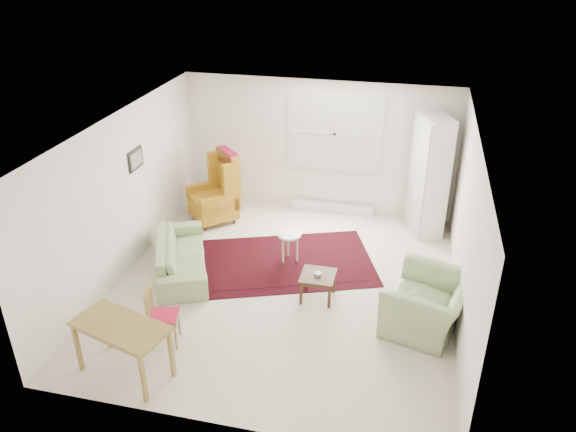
% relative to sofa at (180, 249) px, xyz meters
% --- Properties ---
extents(room, '(5.04, 5.54, 2.51)m').
position_rel_sofa_xyz_m(room, '(1.69, 0.13, 0.88)').
color(room, beige).
rests_on(room, ground).
extents(rug, '(3.24, 2.66, 0.03)m').
position_rel_sofa_xyz_m(rug, '(1.55, 0.59, -0.36)').
color(rug, black).
rests_on(rug, ground).
extents(sofa, '(1.42, 2.00, 0.75)m').
position_rel_sofa_xyz_m(sofa, '(0.00, 0.00, 0.00)').
color(sofa, '#8AA46D').
rests_on(sofa, ground).
extents(armchair, '(1.28, 1.38, 0.90)m').
position_rel_sofa_xyz_m(armchair, '(3.77, -0.58, 0.07)').
color(armchair, '#8AA46D').
rests_on(armchair, ground).
extents(wingback_chair, '(1.11, 1.11, 1.33)m').
position_rel_sofa_xyz_m(wingback_chair, '(-0.09, 1.72, 0.29)').
color(wingback_chair, '#B6831C').
rests_on(wingback_chair, ground).
extents(coffee_table, '(0.49, 0.49, 0.40)m').
position_rel_sofa_xyz_m(coffee_table, '(2.23, -0.25, -0.18)').
color(coffee_table, '#402413').
rests_on(coffee_table, ground).
extents(stool, '(0.42, 0.42, 0.51)m').
position_rel_sofa_xyz_m(stool, '(1.59, 0.67, -0.12)').
color(stool, white).
rests_on(stool, ground).
extents(cabinet, '(0.73, 0.95, 2.12)m').
position_rel_sofa_xyz_m(cabinet, '(3.69, 2.27, 0.69)').
color(cabinet, white).
rests_on(cabinet, ground).
extents(desk, '(1.26, 0.88, 0.72)m').
position_rel_sofa_xyz_m(desk, '(0.26, -2.32, -0.01)').
color(desk, olive).
rests_on(desk, ground).
extents(desk_chair, '(0.45, 0.45, 0.85)m').
position_rel_sofa_xyz_m(desk_chair, '(0.49, -1.67, 0.05)').
color(desk_chair, olive).
rests_on(desk_chair, ground).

